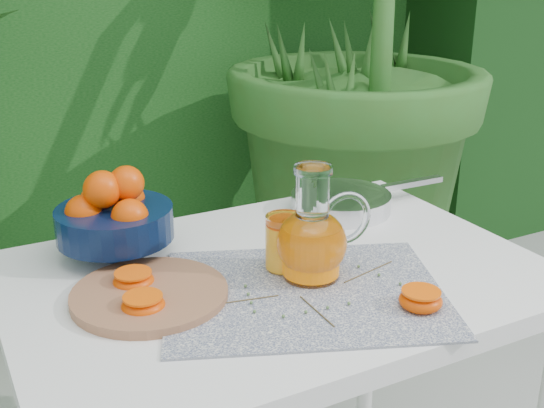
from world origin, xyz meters
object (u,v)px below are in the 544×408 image
cutting_board (150,295)px  saute_pan (342,201)px  fruit_bowl (114,216)px  juice_pitcher (313,240)px  white_table (277,309)px

cutting_board → saute_pan: bearing=21.0°
fruit_bowl → juice_pitcher: juice_pitcher is taller
white_table → cutting_board: cutting_board is taller
fruit_bowl → saute_pan: fruit_bowl is taller
fruit_bowl → saute_pan: 0.54m
cutting_board → saute_pan: size_ratio=0.67×
white_table → fruit_bowl: 0.37m
fruit_bowl → saute_pan: bearing=-0.6°
cutting_board → juice_pitcher: bearing=-12.0°
juice_pitcher → saute_pan: juice_pitcher is taller
juice_pitcher → saute_pan: bearing=47.9°
saute_pan → cutting_board: bearing=-159.0°
white_table → fruit_bowl: fruit_bowl is taller
cutting_board → saute_pan: saute_pan is taller
saute_pan → juice_pitcher: bearing=-132.1°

